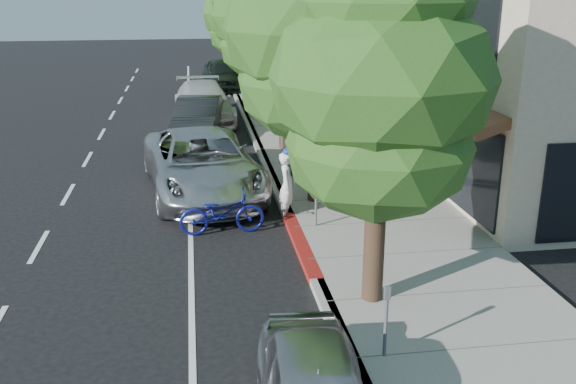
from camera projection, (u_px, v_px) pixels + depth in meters
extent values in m
plane|color=black|center=(308.00, 265.00, 14.35)|extent=(120.00, 120.00, 0.00)
cube|color=gray|center=(333.00, 163.00, 22.16)|extent=(4.60, 56.00, 0.15)
cube|color=#9E998E|center=(267.00, 165.00, 21.84)|extent=(0.30, 56.00, 0.15)
cube|color=maroon|center=(301.00, 245.00, 15.26)|extent=(0.32, 4.00, 0.15)
cube|color=beige|center=(436.00, 35.00, 31.51)|extent=(10.00, 36.00, 7.00)
cylinder|color=black|center=(374.00, 246.00, 12.20)|extent=(0.40, 0.40, 2.51)
ellipsoid|color=#1B4514|center=(379.00, 145.00, 11.58)|extent=(3.45, 3.45, 2.76)
ellipsoid|color=#1B4514|center=(382.00, 78.00, 11.20)|extent=(4.06, 4.06, 3.25)
ellipsoid|color=#1B4514|center=(385.00, 1.00, 10.80)|extent=(3.04, 3.04, 2.43)
cylinder|color=black|center=(315.00, 158.00, 17.80)|extent=(0.40, 0.40, 2.75)
ellipsoid|color=#1B4514|center=(316.00, 80.00, 17.12)|extent=(4.30, 4.30, 3.44)
ellipsoid|color=#1B4514|center=(317.00, 28.00, 16.70)|extent=(5.06, 5.06, 4.05)
cylinder|color=black|center=(284.00, 117.00, 23.46)|extent=(0.40, 0.40, 2.60)
ellipsoid|color=#1B4514|center=(284.00, 61.00, 22.82)|extent=(3.35, 3.35, 2.68)
ellipsoid|color=#1B4514|center=(284.00, 24.00, 22.42)|extent=(3.95, 3.95, 3.16)
cylinder|color=black|center=(265.00, 91.00, 29.09)|extent=(0.40, 0.40, 2.62)
ellipsoid|color=#1B4514|center=(265.00, 45.00, 28.45)|extent=(4.12, 4.12, 3.29)
ellipsoid|color=#1B4514|center=(265.00, 15.00, 28.05)|extent=(4.84, 4.84, 3.88)
cylinder|color=black|center=(253.00, 71.00, 34.69)|extent=(0.40, 0.40, 2.87)
ellipsoid|color=#1B4514|center=(252.00, 28.00, 33.98)|extent=(3.73, 3.73, 2.98)
ellipsoid|color=#1B4514|center=(251.00, 0.00, 33.54)|extent=(4.39, 4.39, 3.51)
cylinder|color=black|center=(244.00, 62.00, 40.40)|extent=(0.40, 0.40, 2.36)
ellipsoid|color=#1B4514|center=(243.00, 32.00, 39.82)|extent=(4.30, 4.30, 3.44)
ellipsoid|color=#1B4514|center=(242.00, 13.00, 39.46)|extent=(5.06, 5.06, 4.04)
imported|color=white|center=(287.00, 186.00, 16.87)|extent=(0.61, 0.76, 1.83)
imported|color=navy|center=(222.00, 213.00, 15.97)|extent=(2.14, 0.83, 1.11)
imported|color=silver|center=(202.00, 164.00, 18.92)|extent=(3.87, 6.91, 1.83)
imported|color=black|center=(198.00, 118.00, 25.73)|extent=(2.36, 5.07, 1.61)
imported|color=silver|center=(204.00, 102.00, 28.82)|extent=(2.82, 6.08, 1.72)
imported|color=black|center=(224.00, 74.00, 37.18)|extent=(2.71, 5.45, 1.78)
imported|color=black|center=(344.00, 120.00, 23.86)|extent=(1.20, 1.12, 1.98)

